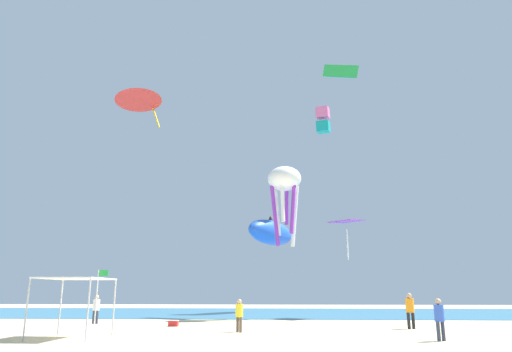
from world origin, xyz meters
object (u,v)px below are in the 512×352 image
(banner_flag, at_px, (98,292))
(kite_parafoil_green, at_px, (340,71))
(kite_inflatable_blue, at_px, (271,232))
(kite_octopus_white, at_px, (284,183))
(kite_box_pink, at_px, (323,120))
(cooler_box, at_px, (173,323))
(kite_delta_red, at_px, (139,97))
(person_far_shore, at_px, (410,308))
(person_rightmost, at_px, (439,316))
(kite_diamond_purple, at_px, (347,223))
(person_leftmost, at_px, (96,307))
(person_near_tent, at_px, (239,313))
(canopy_tent, at_px, (76,281))

(banner_flag, distance_m, kite_parafoil_green, 31.59)
(kite_inflatable_blue, height_order, kite_octopus_white, kite_octopus_white)
(kite_box_pink, bearing_deg, kite_parafoil_green, -57.68)
(cooler_box, relative_size, kite_delta_red, 0.08)
(person_far_shore, relative_size, kite_parafoil_green, 0.57)
(person_rightmost, relative_size, kite_inflatable_blue, 0.19)
(cooler_box, height_order, kite_parafoil_green, kite_parafoil_green)
(cooler_box, bearing_deg, kite_inflatable_blue, 73.86)
(kite_octopus_white, relative_size, kite_parafoil_green, 1.92)
(person_rightmost, bearing_deg, person_far_shore, -129.50)
(kite_octopus_white, bearing_deg, kite_diamond_purple, 119.32)
(person_far_shore, relative_size, kite_inflatable_blue, 0.22)
(kite_octopus_white, xyz_separation_m, kite_delta_red, (-15.38, 8.27, 11.62))
(cooler_box, bearing_deg, kite_delta_red, 117.99)
(person_rightmost, bearing_deg, person_leftmost, -62.56)
(person_near_tent, xyz_separation_m, kite_diamond_purple, (7.48, 13.46, 6.49))
(person_leftmost, distance_m, cooler_box, 6.00)
(person_rightmost, distance_m, kite_diamond_purple, 18.46)
(cooler_box, relative_size, kite_box_pink, 0.20)
(cooler_box, distance_m, kite_delta_red, 28.71)
(kite_octopus_white, relative_size, kite_delta_red, 0.92)
(kite_inflatable_blue, bearing_deg, person_far_shore, -132.27)
(kite_box_pink, bearing_deg, kite_inflatable_blue, -152.91)
(kite_diamond_purple, bearing_deg, kite_delta_red, 21.92)
(person_near_tent, height_order, person_leftmost, person_leftmost)
(person_leftmost, height_order, person_far_shore, person_far_shore)
(kite_box_pink, bearing_deg, kite_diamond_purple, -68.93)
(person_rightmost, relative_size, person_far_shore, 0.89)
(person_near_tent, distance_m, kite_diamond_purple, 16.71)
(person_far_shore, distance_m, kite_delta_red, 35.23)
(person_rightmost, bearing_deg, kite_diamond_purple, -120.99)
(person_rightmost, distance_m, banner_flag, 17.67)
(kite_inflatable_blue, distance_m, kite_octopus_white, 10.78)
(banner_flag, height_order, kite_box_pink, kite_box_pink)
(kite_delta_red, bearing_deg, person_leftmost, 58.23)
(kite_box_pink, bearing_deg, canopy_tent, -100.40)
(kite_delta_red, bearing_deg, person_rightmost, 88.31)
(cooler_box, bearing_deg, kite_octopus_white, 50.11)
(cooler_box, xyz_separation_m, kite_parafoil_green, (12.50, 14.20, 23.23))
(person_rightmost, relative_size, kite_parafoil_green, 0.51)
(kite_diamond_purple, bearing_deg, person_rightmost, 134.25)
(banner_flag, bearing_deg, cooler_box, 31.37)
(person_far_shore, xyz_separation_m, kite_inflatable_blue, (-8.21, 19.58, 6.71))
(person_far_shore, relative_size, kite_delta_red, 0.27)
(banner_flag, height_order, kite_inflatable_blue, kite_inflatable_blue)
(person_far_shore, height_order, kite_delta_red, kite_delta_red)
(canopy_tent, bearing_deg, person_near_tent, 26.29)
(person_near_tent, bearing_deg, canopy_tent, 78.39)
(canopy_tent, xyz_separation_m, kite_box_pink, (13.93, 26.71, 17.83))
(canopy_tent, relative_size, kite_delta_red, 0.43)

